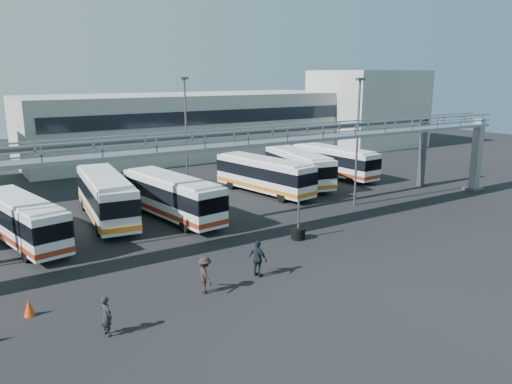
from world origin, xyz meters
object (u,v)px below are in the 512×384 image
light_pole_mid (358,135)px  bus_8 (334,161)px  bus_2 (22,219)px  pedestrian_d (258,259)px  pedestrian_a (106,316)px  bus_6 (264,174)px  pedestrian_c (205,275)px  bus_3 (106,195)px  light_pole_back (186,125)px  tire_stack (298,232)px  bus_4 (172,195)px  cone_left (29,308)px  bus_7 (298,166)px

light_pole_mid → bus_8: (6.13, 9.55, -3.99)m
bus_2 → pedestrian_d: (9.64, -12.18, -0.68)m
light_pole_mid → pedestrian_a: (-23.29, -10.02, -4.86)m
bus_6 → pedestrian_d: bus_6 is taller
bus_6 → pedestrian_c: (-14.00, -15.92, -0.85)m
bus_3 → pedestrian_a: size_ratio=6.62×
light_pole_back → bus_8: 15.66m
bus_6 → tire_stack: 12.97m
bus_6 → bus_2: bearing=-179.7°
light_pole_back → bus_4: (-6.20, -10.71, -3.94)m
bus_3 → pedestrian_a: bus_3 is taller
bus_6 → pedestrian_d: size_ratio=5.48×
bus_2 → bus_3: bearing=12.6°
bus_8 → pedestrian_a: (-29.41, -19.57, -0.88)m
bus_6 → pedestrian_a: bearing=-147.2°
light_pole_back → bus_2: (-16.39, -11.04, -4.05)m
bus_2 → bus_6: bearing=-1.2°
light_pole_mid → pedestrian_a: size_ratio=5.91×
bus_4 → tire_stack: bearing=-67.6°
bus_4 → cone_left: 15.83m
bus_7 → pedestrian_a: 30.60m
pedestrian_c → tire_stack: 9.76m
bus_6 → light_pole_mid: bearing=-70.7°
pedestrian_d → cone_left: size_ratio=2.56×
light_pole_back → cone_left: bearing=-129.5°
pedestrian_a → bus_6: bearing=-62.6°
bus_8 → cone_left: (-31.85, -16.02, -1.35)m
bus_2 → bus_8: size_ratio=0.97×
pedestrian_a → pedestrian_c: pedestrian_c is taller
bus_4 → bus_8: 21.00m
light_pole_mid → bus_3: light_pole_mid is taller
bus_3 → cone_left: bus_3 is taller
bus_8 → pedestrian_a: bearing=-150.6°
bus_4 → bus_7: 15.70m
pedestrian_c → tire_stack: (8.85, 4.10, -0.49)m
light_pole_mid → bus_7: bearing=84.4°
light_pole_back → pedestrian_d: 24.64m
bus_6 → bus_7: size_ratio=0.99×
bus_2 → pedestrian_a: size_ratio=5.92×
bus_2 → bus_8: bus_8 is taller
light_pole_back → pedestrian_a: bearing=-121.4°
light_pole_back → bus_8: bearing=-21.1°
pedestrian_d → bus_4: bearing=-20.4°
light_pole_mid → bus_6: size_ratio=0.94×
bus_6 → tire_stack: bus_6 is taller
bus_2 → pedestrian_d: bus_2 is taller
bus_7 → cone_left: 30.66m
tire_stack → bus_8: bearing=42.4°
bus_4 → light_pole_back: bearing=52.4°
light_pole_back → tire_stack: size_ratio=3.84×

